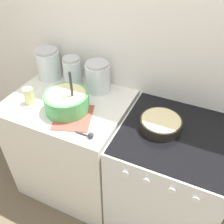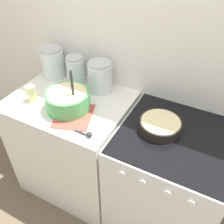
{
  "view_description": "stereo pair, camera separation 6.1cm",
  "coord_description": "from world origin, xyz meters",
  "px_view_note": "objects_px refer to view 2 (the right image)",
  "views": [
    {
      "loc": [
        0.45,
        -0.79,
        1.91
      ],
      "look_at": [
        -0.05,
        0.29,
        0.94
      ],
      "focal_mm": 40.0,
      "sensor_mm": 36.0,
      "label": 1
    },
    {
      "loc": [
        0.5,
        -0.77,
        1.91
      ],
      "look_at": [
        -0.05,
        0.29,
        0.94
      ],
      "focal_mm": 40.0,
      "sensor_mm": 36.0,
      "label": 2
    }
  ],
  "objects_px": {
    "storage_jar_right": "(100,78)",
    "mixing_bowl": "(68,100)",
    "storage_jar_left": "(53,64)",
    "stove": "(166,182)",
    "tin_can": "(31,94)",
    "storage_jar_middle": "(76,72)",
    "baking_pan": "(160,125)"
  },
  "relations": [
    {
      "from": "storage_jar_left",
      "to": "mixing_bowl",
      "type": "bearing_deg",
      "value": -40.58
    },
    {
      "from": "mixing_bowl",
      "to": "tin_can",
      "type": "relative_size",
      "value": 2.61
    },
    {
      "from": "storage_jar_right",
      "to": "storage_jar_middle",
      "type": "bearing_deg",
      "value": 180.0
    },
    {
      "from": "mixing_bowl",
      "to": "baking_pan",
      "type": "xyz_separation_m",
      "value": [
        0.59,
        0.09,
        -0.04
      ]
    },
    {
      "from": "tin_can",
      "to": "mixing_bowl",
      "type": "bearing_deg",
      "value": 8.42
    },
    {
      "from": "stove",
      "to": "mixing_bowl",
      "type": "distance_m",
      "value": 0.87
    },
    {
      "from": "storage_jar_left",
      "to": "storage_jar_middle",
      "type": "height_order",
      "value": "storage_jar_left"
    },
    {
      "from": "storage_jar_middle",
      "to": "storage_jar_right",
      "type": "relative_size",
      "value": 0.97
    },
    {
      "from": "tin_can",
      "to": "stove",
      "type": "bearing_deg",
      "value": 7.06
    },
    {
      "from": "storage_jar_middle",
      "to": "storage_jar_right",
      "type": "xyz_separation_m",
      "value": [
        0.21,
        0.0,
        0.0
      ]
    },
    {
      "from": "tin_can",
      "to": "storage_jar_right",
      "type": "bearing_deg",
      "value": 44.33
    },
    {
      "from": "baking_pan",
      "to": "storage_jar_left",
      "type": "bearing_deg",
      "value": 167.55
    },
    {
      "from": "stove",
      "to": "tin_can",
      "type": "height_order",
      "value": "tin_can"
    },
    {
      "from": "mixing_bowl",
      "to": "storage_jar_middle",
      "type": "relative_size",
      "value": 1.42
    },
    {
      "from": "baking_pan",
      "to": "tin_can",
      "type": "height_order",
      "value": "tin_can"
    },
    {
      "from": "storage_jar_left",
      "to": "storage_jar_right",
      "type": "height_order",
      "value": "storage_jar_left"
    },
    {
      "from": "baking_pan",
      "to": "storage_jar_middle",
      "type": "xyz_separation_m",
      "value": [
        -0.73,
        0.21,
        0.06
      ]
    },
    {
      "from": "mixing_bowl",
      "to": "storage_jar_left",
      "type": "distance_m",
      "value": 0.45
    },
    {
      "from": "stove",
      "to": "storage_jar_left",
      "type": "height_order",
      "value": "storage_jar_left"
    },
    {
      "from": "baking_pan",
      "to": "storage_jar_left",
      "type": "relative_size",
      "value": 1.09
    },
    {
      "from": "stove",
      "to": "baking_pan",
      "type": "distance_m",
      "value": 0.49
    },
    {
      "from": "stove",
      "to": "tin_can",
      "type": "bearing_deg",
      "value": -172.94
    },
    {
      "from": "storage_jar_right",
      "to": "storage_jar_left",
      "type": "bearing_deg",
      "value": -180.0
    },
    {
      "from": "storage_jar_right",
      "to": "mixing_bowl",
      "type": "bearing_deg",
      "value": -103.74
    },
    {
      "from": "storage_jar_left",
      "to": "storage_jar_middle",
      "type": "distance_m",
      "value": 0.21
    },
    {
      "from": "storage_jar_middle",
      "to": "tin_can",
      "type": "xyz_separation_m",
      "value": [
        -0.13,
        -0.33,
        -0.03
      ]
    },
    {
      "from": "storage_jar_middle",
      "to": "tin_can",
      "type": "bearing_deg",
      "value": -111.9
    },
    {
      "from": "storage_jar_left",
      "to": "tin_can",
      "type": "height_order",
      "value": "storage_jar_left"
    },
    {
      "from": "mixing_bowl",
      "to": "baking_pan",
      "type": "distance_m",
      "value": 0.6
    },
    {
      "from": "mixing_bowl",
      "to": "tin_can",
      "type": "bearing_deg",
      "value": -171.58
    },
    {
      "from": "storage_jar_middle",
      "to": "mixing_bowl",
      "type": "bearing_deg",
      "value": -65.22
    },
    {
      "from": "stove",
      "to": "tin_can",
      "type": "xyz_separation_m",
      "value": [
        -0.97,
        -0.12,
        0.5
      ]
    }
  ]
}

